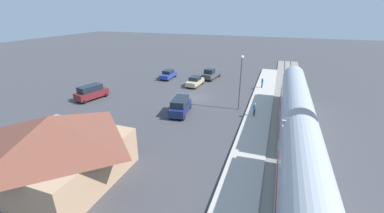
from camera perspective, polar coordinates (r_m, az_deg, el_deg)
name	(u,v)px	position (r m, az deg, el deg)	size (l,w,h in m)	color
ground_plane	(195,98)	(37.95, 0.75, 2.07)	(200.00, 200.00, 0.00)	#424247
railway_track	(290,109)	(36.19, 22.20, -0.47)	(4.80, 70.00, 0.30)	gray
platform	(261,105)	(36.12, 15.92, 0.41)	(3.20, 46.00, 0.30)	#B7B2A8
passenger_train	(298,137)	(22.37, 23.83, -6.68)	(2.93, 36.74, 4.98)	#ADB2BC
station_building	(56,147)	(21.94, -29.52, -8.30)	(9.90, 9.48, 5.50)	tan
pedestrian_on_platform	(262,82)	(43.48, 16.27, 5.55)	(0.36, 0.36, 1.71)	#333338
pedestrian_waiting_far	(254,109)	(31.38, 14.54, -0.50)	(0.36, 0.36, 1.71)	#333338
sedan_tan	(195,81)	(43.78, 0.73, 5.99)	(2.16, 4.62, 1.74)	#C6B284
suv_navy	(180,106)	(31.67, -2.79, 0.16)	(2.64, 5.13, 2.22)	navy
pickup_charcoal	(211,74)	(48.74, 4.61, 7.75)	(2.71, 5.62, 2.14)	#47494F
sedan_blue	(168,74)	(48.86, -5.63, 7.57)	(1.87, 4.51, 1.74)	#283D9E
suv_maroon	(91,92)	(40.11, -22.70, 3.17)	(3.10, 5.23, 2.22)	maroon
light_pole_near_platform	(241,76)	(32.60, 11.45, 6.99)	(0.44, 0.44, 7.46)	#515156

